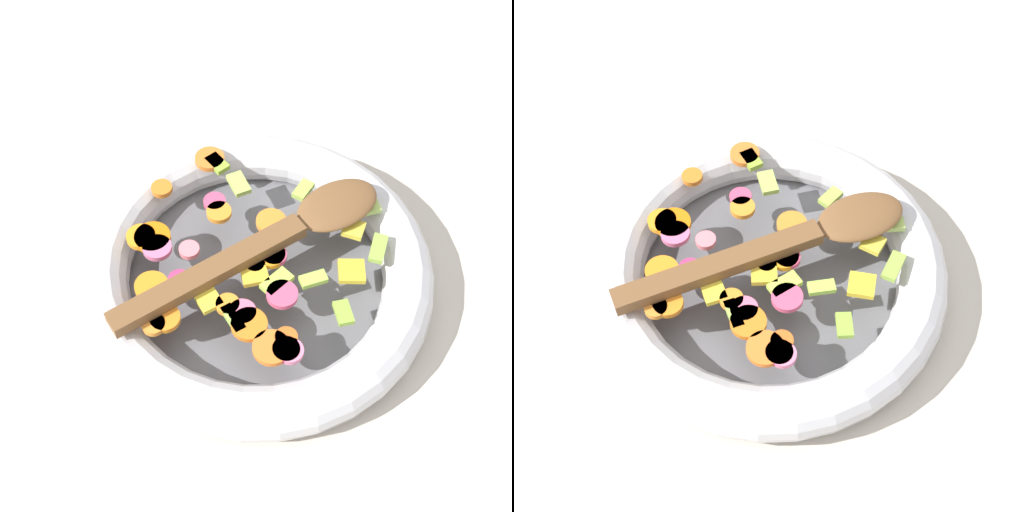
# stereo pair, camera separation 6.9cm
# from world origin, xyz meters

# --- Properties ---
(ground_plane) EXTENTS (4.00, 4.00, 0.00)m
(ground_plane) POSITION_xyz_m (0.00, 0.00, 0.00)
(ground_plane) COLOR beige
(skillet) EXTENTS (0.35, 0.35, 0.05)m
(skillet) POSITION_xyz_m (0.00, 0.00, 0.02)
(skillet) COLOR slate
(skillet) RESTS_ON ground_plane
(chopped_vegetables) EXTENTS (0.26, 0.26, 0.01)m
(chopped_vegetables) POSITION_xyz_m (-0.02, -0.01, 0.05)
(chopped_vegetables) COLOR orange
(chopped_vegetables) RESTS_ON skillet
(wooden_spoon) EXTENTS (0.26, 0.21, 0.01)m
(wooden_spoon) POSITION_xyz_m (0.02, 0.02, 0.06)
(wooden_spoon) COLOR brown
(wooden_spoon) RESTS_ON chopped_vegetables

